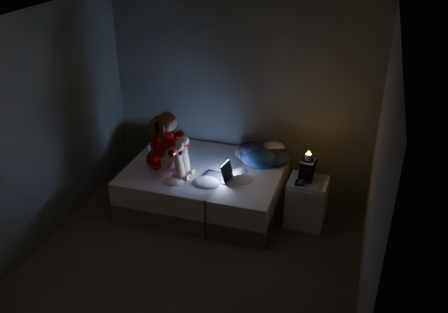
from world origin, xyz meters
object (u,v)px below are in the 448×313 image
at_px(nightstand, 306,202).
at_px(bed, 205,186).
at_px(laptop, 216,169).
at_px(woman, 159,142).
at_px(candle, 308,157).
at_px(phone, 298,183).

bearing_deg(nightstand, bed, -179.37).
bearing_deg(laptop, bed, 148.22).
bearing_deg(nightstand, woman, -171.17).
distance_m(bed, woman, 0.88).
relative_size(woman, candle, 10.31).
xyz_separation_m(woman, candle, (1.80, 0.24, -0.04)).
bearing_deg(phone, laptop, 178.00).
height_order(woman, phone, woman).
height_order(candle, phone, candle).
relative_size(laptop, nightstand, 0.57).
bearing_deg(phone, nightstand, 40.10).
bearing_deg(woman, laptop, 6.95).
bearing_deg(nightstand, laptop, -170.22).
relative_size(bed, candle, 24.44).
bearing_deg(bed, phone, -6.58).
height_order(woman, nightstand, woman).
distance_m(bed, laptop, 0.48).
xyz_separation_m(nightstand, phone, (-0.10, -0.10, 0.31)).
bearing_deg(nightstand, phone, -133.05).
bearing_deg(woman, bed, 28.29).
bearing_deg(candle, woman, -172.39).
bearing_deg(woman, nightstand, 8.42).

